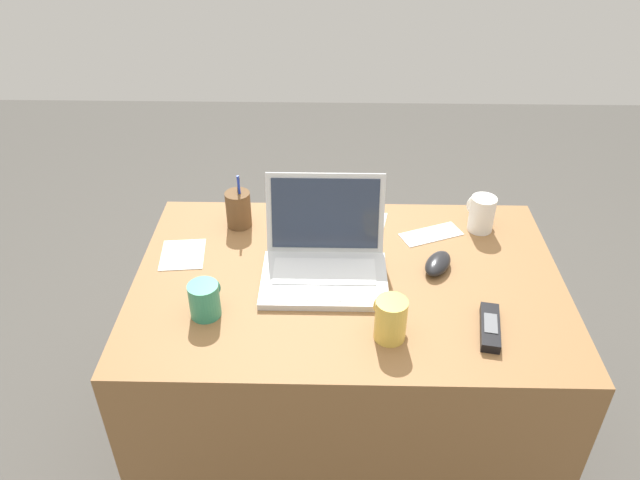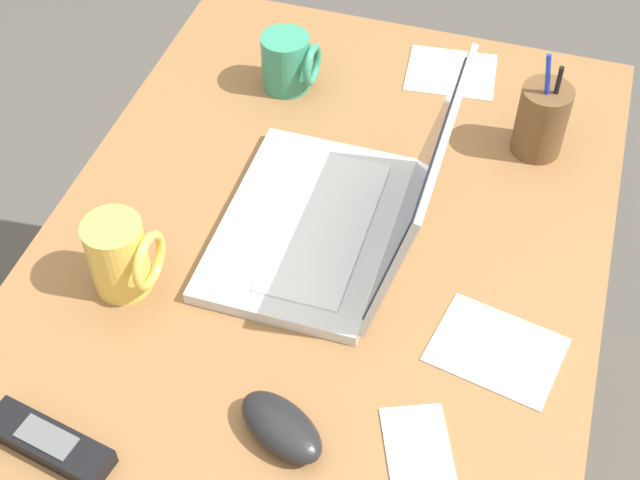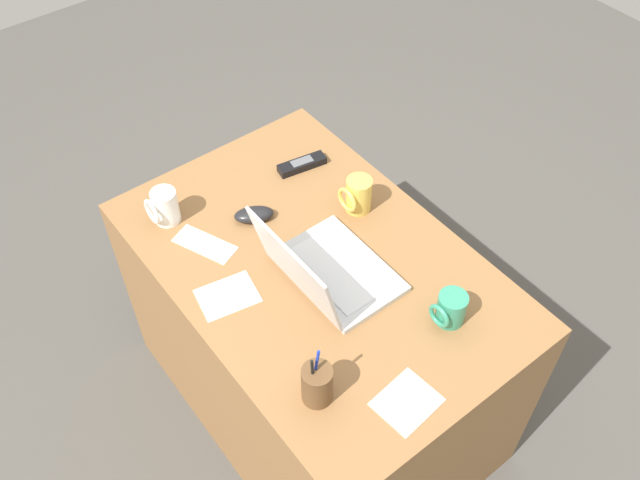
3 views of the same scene
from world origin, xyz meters
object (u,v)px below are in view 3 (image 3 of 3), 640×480
at_px(cordless_phone, 302,164).
at_px(pen_holder, 317,384).
at_px(computer_mouse, 254,215).
at_px(coffee_mug_spare, 164,207).
at_px(laptop, 325,270).
at_px(coffee_mug_white, 358,195).
at_px(coffee_mug_tall, 450,309).

bearing_deg(cordless_phone, pen_holder, 145.75).
relative_size(computer_mouse, coffee_mug_spare, 1.06).
distance_m(laptop, cordless_phone, 0.46).
bearing_deg(coffee_mug_spare, computer_mouse, -126.86).
distance_m(computer_mouse, coffee_mug_white, 0.30).
xyz_separation_m(laptop, cordless_phone, (0.40, -0.22, -0.04)).
bearing_deg(coffee_mug_tall, laptop, 30.94).
bearing_deg(cordless_phone, coffee_mug_tall, 175.91).
bearing_deg(cordless_phone, computer_mouse, 110.90).
height_order(coffee_mug_white, coffee_mug_tall, coffee_mug_white).
relative_size(laptop, pen_holder, 1.90).
bearing_deg(cordless_phone, coffee_mug_spare, 82.42).
bearing_deg(coffee_mug_white, coffee_mug_spare, 57.08).
xyz_separation_m(computer_mouse, coffee_mug_spare, (0.15, 0.20, 0.04)).
height_order(coffee_mug_tall, coffee_mug_spare, coffee_mug_spare).
relative_size(laptop, computer_mouse, 2.89).
bearing_deg(coffee_mug_tall, cordless_phone, -4.09).
height_order(computer_mouse, pen_holder, pen_holder).
bearing_deg(coffee_mug_spare, pen_holder, 179.69).
distance_m(coffee_mug_spare, cordless_phone, 0.45).
xyz_separation_m(computer_mouse, cordless_phone, (0.09, -0.24, -0.01)).
height_order(laptop, computer_mouse, laptop).
relative_size(laptop, coffee_mug_white, 3.03).
distance_m(coffee_mug_tall, pen_holder, 0.40).
bearing_deg(coffee_mug_tall, coffee_mug_spare, 27.80).
bearing_deg(coffee_mug_white, coffee_mug_tall, 171.17).
relative_size(laptop, coffee_mug_spare, 3.06).
height_order(laptop, coffee_mug_tall, laptop).
distance_m(computer_mouse, cordless_phone, 0.26).
distance_m(coffee_mug_tall, coffee_mug_spare, 0.84).
bearing_deg(computer_mouse, cordless_phone, -41.80).
bearing_deg(computer_mouse, coffee_mug_spare, 80.43).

